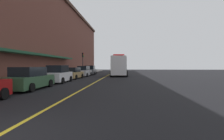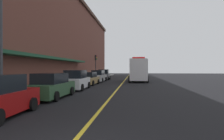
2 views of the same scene
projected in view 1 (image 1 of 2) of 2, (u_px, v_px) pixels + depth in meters
The scene contains 13 objects.
ground_plane at pixel (105, 77), 29.44m from camera, with size 112.00×112.00×0.00m, color black.
sidewalk_left at pixel (69, 76), 29.89m from camera, with size 2.40×70.00×0.15m, color #9E9B93.
lane_center_stripe at pixel (105, 77), 29.44m from camera, with size 0.16×70.00×0.01m, color gold.
brick_building_left at pixel (29, 35), 29.20m from camera, with size 11.42×64.00×13.83m.
parked_car_1 at pixel (30, 79), 13.61m from camera, with size 2.01×4.89×1.72m.
parked_car_2 at pixel (58, 74), 19.19m from camera, with size 2.06×4.36×1.87m.
parked_car_3 at pixel (73, 73), 24.74m from camera, with size 2.11×4.67×1.59m.
parked_car_4 at pixel (84, 71), 30.73m from camera, with size 2.04×4.92×1.77m.
parked_car_5 at pixel (90, 70), 36.24m from camera, with size 2.25×4.21×1.86m.
box_truck at pixel (119, 66), 31.39m from camera, with size 2.87×7.58×3.66m.
parking_meter_0 at pixel (83, 69), 36.45m from camera, with size 0.14×0.18×1.33m.
parking_meter_1 at pixel (39, 73), 17.78m from camera, with size 0.14×0.18×1.33m.
traffic_light_near at pixel (83, 59), 35.91m from camera, with size 0.38×0.36×4.30m.
Camera 1 is at (3.27, -4.24, 1.81)m, focal length 28.49 mm.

